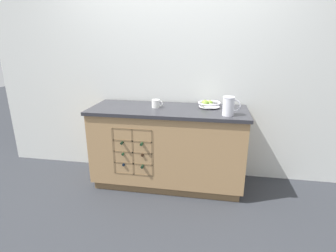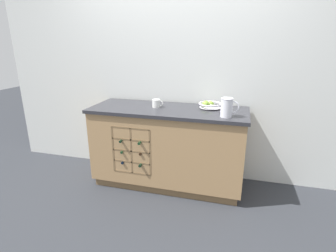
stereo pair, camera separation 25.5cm
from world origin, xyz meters
The scene contains 6 objects.
ground_plane centered at (0.00, 0.00, 0.00)m, with size 14.00×14.00×0.00m, color #2D3035.
back_wall centered at (0.00, 0.36, 1.27)m, with size 4.40×0.06×2.55m, color silver.
kitchen_island centered at (-0.01, 0.00, 0.45)m, with size 1.66×0.64×0.88m.
fruit_bowl centered at (0.42, 0.12, 0.92)m, with size 0.24×0.24×0.09m.
white_pitcher centered at (0.61, -0.17, 0.98)m, with size 0.17×0.11×0.18m.
ceramic_mug centered at (-0.13, 0.02, 0.93)m, with size 0.12×0.08×0.09m.
Camera 2 is at (0.71, -2.59, 1.56)m, focal length 28.00 mm.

